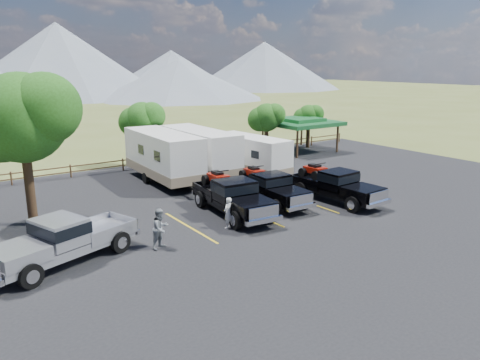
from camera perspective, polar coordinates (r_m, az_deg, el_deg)
ground at (r=24.66m, az=10.87°, el=-5.67°), size 320.00×320.00×0.00m
asphalt_lot at (r=26.71m, az=6.30°, el=-3.90°), size 44.00×34.00×0.04m
stall_lines at (r=27.43m, az=4.94°, el=-3.33°), size 12.12×5.50×0.01m
tree_big_nw at (r=25.64m, az=-25.17°, el=6.87°), size 5.54×5.18×7.84m
tree_ne_a at (r=42.22m, az=3.23°, el=7.60°), size 3.11×2.92×4.76m
tree_ne_b at (r=46.88m, az=8.33°, el=7.69°), size 2.77×2.59×4.27m
tree_north at (r=38.36m, az=-11.88°, el=7.20°), size 3.46×3.24×5.25m
rail_fence at (r=40.11m, az=-6.06°, el=3.04°), size 36.12×0.12×1.00m
pavilion at (r=44.85m, az=7.33°, el=7.00°), size 6.20×6.20×3.22m
rig_left at (r=25.86m, az=-0.97°, el=-1.90°), size 2.83×6.82×2.22m
rig_center at (r=27.96m, az=3.54°, el=-0.86°), size 2.39×6.23×2.05m
rig_right at (r=28.93m, az=11.50°, el=-0.54°), size 2.53×6.48×2.13m
trailer_left at (r=33.14m, az=-9.34°, el=2.85°), size 2.88×10.13×3.52m
trailer_center at (r=34.55m, az=-4.99°, el=3.40°), size 2.68×9.96×3.47m
trailer_right at (r=34.84m, az=1.34°, el=3.06°), size 2.76×8.44×2.92m
pickup_silver at (r=21.02m, az=-20.64°, el=-6.78°), size 6.89×4.15×1.97m
person_a at (r=23.76m, az=-1.47°, el=-4.03°), size 0.69×0.59×1.61m
person_b at (r=21.49m, az=-9.65°, el=-5.84°), size 1.11×1.01×1.87m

